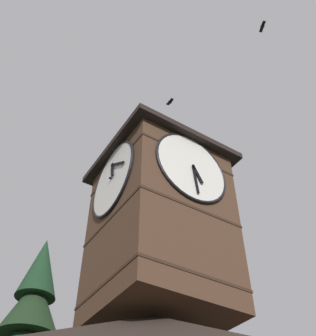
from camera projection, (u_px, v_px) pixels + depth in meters
name	position (u px, v px, depth m)	size (l,w,h in m)	color
clock_tower	(160.00, 218.00, 15.37)	(4.74, 4.74, 8.97)	#4C3323
flying_bird_high	(170.00, 102.00, 21.39)	(0.22, 0.49, 0.12)	black
flying_bird_low	(262.00, 26.00, 18.19)	(0.34, 0.54, 0.11)	black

